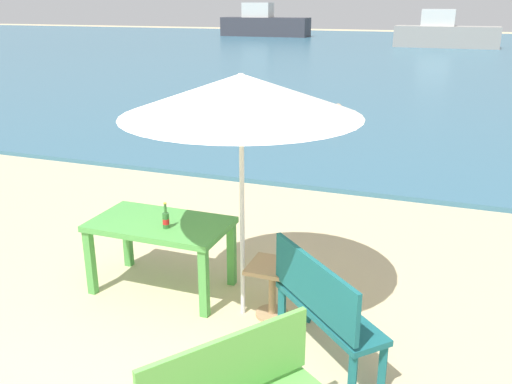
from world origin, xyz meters
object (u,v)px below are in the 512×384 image
object	(u,v)px
picnic_table_green	(161,232)
beer_bottle_amber	(166,219)
patio_umbrella	(241,95)
bench_teal_center	(322,303)
side_table_wood	(272,283)
boat_tanker	(264,24)
swimmer_person	(338,114)
boat_fishing_trawler	(445,34)

from	to	relation	value
picnic_table_green	beer_bottle_amber	world-z (taller)	beer_bottle_amber
patio_umbrella	bench_teal_center	xyz separation A→B (m)	(0.88, -0.46, -1.58)
side_table_wood	patio_umbrella	bearing A→B (deg)	-168.99
beer_bottle_amber	patio_umbrella	size ratio (longest dim) A/B	0.12
side_table_wood	boat_tanker	world-z (taller)	boat_tanker
swimmer_person	boat_tanker	bearing A→B (deg)	112.35
beer_bottle_amber	side_table_wood	distance (m)	1.21
beer_bottle_amber	swimmer_person	distance (m)	9.05
patio_umbrella	boat_fishing_trawler	xyz separation A→B (m)	(0.47, 34.49, -1.19)
patio_umbrella	beer_bottle_amber	bearing A→B (deg)	177.30
beer_bottle_amber	bench_teal_center	size ratio (longest dim) A/B	0.24
swimmer_person	boat_tanker	xyz separation A→B (m)	(-13.62, 33.11, 0.83)
picnic_table_green	patio_umbrella	distance (m)	1.76
boat_fishing_trawler	beer_bottle_amber	bearing A→B (deg)	-92.15
picnic_table_green	side_table_wood	world-z (taller)	picnic_table_green
beer_bottle_amber	patio_umbrella	world-z (taller)	patio_umbrella
swimmer_person	bench_teal_center	bearing A→B (deg)	-78.60
boat_tanker	boat_fishing_trawler	bearing A→B (deg)	-26.94
bench_teal_center	beer_bottle_amber	bearing A→B (deg)	163.68
patio_umbrella	boat_fishing_trawler	size ratio (longest dim) A/B	0.35
swimmer_person	boat_fishing_trawler	distance (m)	25.48
boat_fishing_trawler	swimmer_person	bearing A→B (deg)	-93.40
picnic_table_green	boat_tanker	world-z (taller)	boat_tanker
bench_teal_center	boat_tanker	bearing A→B (deg)	110.02
bench_teal_center	picnic_table_green	bearing A→B (deg)	161.33
side_table_wood	swimmer_person	size ratio (longest dim) A/B	1.32
bench_teal_center	boat_tanker	world-z (taller)	boat_tanker
swimmer_person	picnic_table_green	bearing A→B (deg)	-89.52
patio_umbrella	swimmer_person	world-z (taller)	patio_umbrella
patio_umbrella	boat_tanker	distance (m)	44.67
bench_teal_center	swimmer_person	bearing A→B (deg)	101.40
beer_bottle_amber	side_table_wood	xyz separation A→B (m)	(1.10, 0.02, -0.50)
patio_umbrella	swimmer_person	bearing A→B (deg)	96.54
side_table_wood	beer_bottle_amber	bearing A→B (deg)	-179.18
picnic_table_green	boat_fishing_trawler	world-z (taller)	boat_fishing_trawler
side_table_wood	boat_fishing_trawler	distance (m)	34.44
beer_bottle_amber	swimmer_person	xyz separation A→B (m)	(-0.22, 9.03, -0.61)
side_table_wood	bench_teal_center	xyz separation A→B (m)	(0.60, -0.51, 0.19)
picnic_table_green	swimmer_person	xyz separation A→B (m)	(-0.07, 8.91, -0.41)
picnic_table_green	boat_tanker	size ratio (longest dim) A/B	0.18
patio_umbrella	boat_tanker	world-z (taller)	boat_tanker
patio_umbrella	boat_tanker	xyz separation A→B (m)	(-14.65, 42.18, -1.05)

